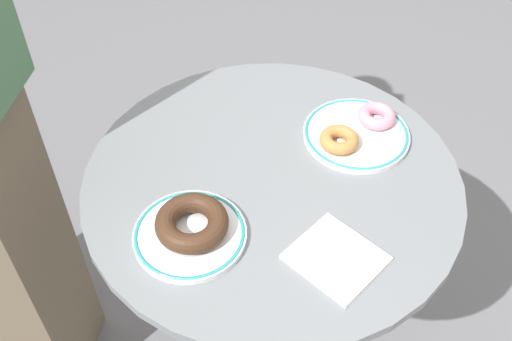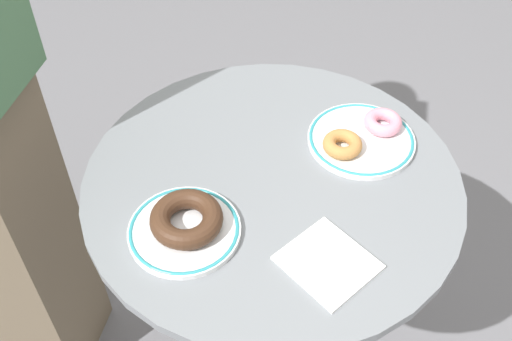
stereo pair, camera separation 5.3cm
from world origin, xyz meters
name	(u,v)px [view 1 (the left image)]	position (x,y,z in m)	size (l,w,h in m)	color
cafe_table	(270,257)	(0.00, 0.00, 0.54)	(0.64, 0.64, 0.77)	slate
plate_left	(190,234)	(-0.18, -0.01, 0.77)	(0.18, 0.18, 0.01)	white
plate_right	(356,134)	(0.18, -0.03, 0.77)	(0.19, 0.19, 0.01)	white
donut_chocolate	(192,223)	(-0.17, -0.01, 0.79)	(0.11, 0.11, 0.03)	#422819
donut_pink_frosted	(376,116)	(0.23, -0.03, 0.79)	(0.07, 0.07, 0.02)	pink
donut_old_fashioned	(339,140)	(0.13, -0.03, 0.79)	(0.07, 0.07, 0.02)	#BC7F42
paper_napkin	(336,258)	(-0.04, -0.19, 0.77)	(0.11, 0.13, 0.01)	white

